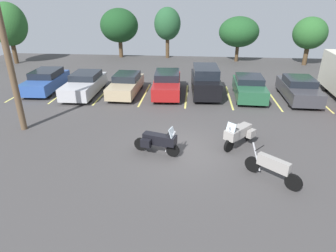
% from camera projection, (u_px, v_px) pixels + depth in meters
% --- Properties ---
extents(ground, '(44.00, 44.00, 0.10)m').
position_uv_depth(ground, '(181.00, 151.00, 13.30)').
color(ground, '#423F3F').
extents(motorcycle_touring, '(2.12, 1.08, 1.36)m').
position_uv_depth(motorcycle_touring, '(158.00, 141.00, 12.78)').
color(motorcycle_touring, black).
rests_on(motorcycle_touring, ground).
extents(motorcycle_second, '(1.62, 1.83, 1.39)m').
position_uv_depth(motorcycle_second, '(239.00, 133.00, 13.40)').
color(motorcycle_second, black).
rests_on(motorcycle_second, ground).
extents(motorcycle_third, '(1.83, 1.63, 1.29)m').
position_uv_depth(motorcycle_third, '(272.00, 167.00, 10.95)').
color(motorcycle_third, black).
rests_on(motorcycle_third, ground).
extents(parking_stripes, '(20.97, 5.03, 0.01)m').
position_uv_depth(parking_stripes, '(165.00, 95.00, 20.50)').
color(parking_stripes, '#EAE066').
rests_on(parking_stripes, ground).
extents(car_blue, '(2.09, 4.75, 1.46)m').
position_uv_depth(car_blue, '(46.00, 81.00, 21.29)').
color(car_blue, '#2D519E').
rests_on(car_blue, ground).
extents(car_silver, '(1.99, 4.90, 1.45)m').
position_uv_depth(car_silver, '(85.00, 84.00, 20.50)').
color(car_silver, '#B7B7BC').
rests_on(car_silver, ground).
extents(car_tan, '(1.86, 4.49, 1.41)m').
position_uv_depth(car_tan, '(126.00, 85.00, 20.47)').
color(car_tan, tan).
rests_on(car_tan, ground).
extents(car_red, '(2.06, 4.90, 1.53)m').
position_uv_depth(car_red, '(167.00, 83.00, 20.48)').
color(car_red, maroon).
rests_on(car_red, ground).
extents(car_black, '(2.04, 4.47, 1.99)m').
position_uv_depth(car_black, '(205.00, 81.00, 20.19)').
color(car_black, black).
rests_on(car_black, ground).
extents(car_green, '(2.02, 4.31, 1.44)m').
position_uv_depth(car_green, '(249.00, 87.00, 19.76)').
color(car_green, '#235638').
rests_on(car_green, ground).
extents(car_charcoal, '(2.01, 4.73, 1.49)m').
position_uv_depth(car_charcoal, '(299.00, 89.00, 19.43)').
color(car_charcoal, '#38383D').
rests_on(car_charcoal, ground).
extents(utility_pole, '(0.50, 1.78, 7.48)m').
position_uv_depth(utility_pole, '(8.00, 56.00, 13.79)').
color(utility_pole, brown).
rests_on(utility_pole, ground).
extents(tree_rear, '(4.08, 4.08, 5.18)m').
position_uv_depth(tree_rear, '(119.00, 26.00, 31.36)').
color(tree_rear, '#4C3823').
rests_on(tree_rear, ground).
extents(tree_left, '(3.47, 3.47, 5.88)m').
position_uv_depth(tree_left, '(8.00, 24.00, 28.30)').
color(tree_left, '#4C3823').
rests_on(tree_left, ground).
extents(tree_center_left, '(3.19, 3.19, 4.58)m').
position_uv_depth(tree_center_left, '(310.00, 33.00, 27.94)').
color(tree_center_left, '#4C3823').
rests_on(tree_center_left, ground).
extents(tree_far_left, '(4.03, 4.03, 4.50)m').
position_uv_depth(tree_far_left, '(239.00, 32.00, 29.54)').
color(tree_far_left, '#4C3823').
rests_on(tree_far_left, ground).
extents(tree_right, '(2.83, 2.83, 5.30)m').
position_uv_depth(tree_right, '(167.00, 24.00, 31.00)').
color(tree_right, '#4C3823').
rests_on(tree_right, ground).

